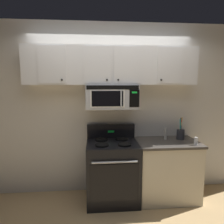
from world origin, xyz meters
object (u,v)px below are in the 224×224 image
at_px(stove_range, 112,170).
at_px(salt_shaker, 196,141).
at_px(over_range_microwave, 112,97).
at_px(utensil_crock_charcoal, 181,133).
at_px(pepper_mill, 166,134).

height_order(stove_range, salt_shaker, stove_range).
height_order(over_range_microwave, salt_shaker, over_range_microwave).
bearing_deg(salt_shaker, utensil_crock_charcoal, 107.53).
xyz_separation_m(stove_range, pepper_mill, (0.84, 0.09, 0.53)).
xyz_separation_m(over_range_microwave, utensil_crock_charcoal, (1.08, -0.02, -0.58)).
distance_m(utensil_crock_charcoal, pepper_mill, 0.24).
distance_m(stove_range, over_range_microwave, 1.11).
relative_size(stove_range, salt_shaker, 10.17).
bearing_deg(utensil_crock_charcoal, salt_shaker, -72.47).
bearing_deg(pepper_mill, stove_range, -173.66).
height_order(over_range_microwave, pepper_mill, over_range_microwave).
bearing_deg(stove_range, utensil_crock_charcoal, 5.24).
distance_m(over_range_microwave, salt_shaker, 1.37).
bearing_deg(salt_shaker, pepper_mill, 138.72).
distance_m(utensil_crock_charcoal, salt_shaker, 0.32).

